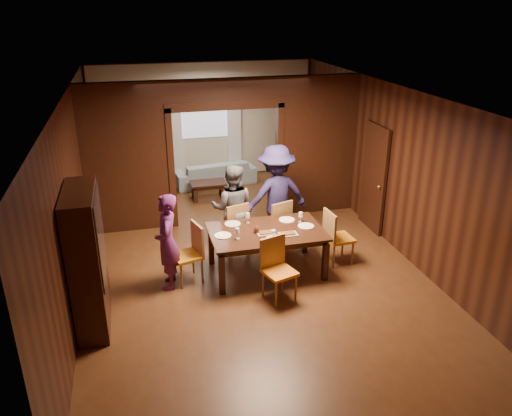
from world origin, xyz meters
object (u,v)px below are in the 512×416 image
object	(u,v)px
person_grey	(233,208)
person_navy	(276,196)
coffee_table	(208,190)
chair_far_l	(232,226)
chair_far_r	(275,224)
chair_near	(280,270)
chair_right	(339,237)
dining_table	(266,251)
sofa	(214,172)
hutch	(87,260)
chair_left	(187,254)
person_purple	(167,242)

from	to	relation	value
person_grey	person_navy	xyz separation A→B (m)	(0.83, 0.07, 0.13)
coffee_table	chair_far_l	world-z (taller)	chair_far_l
chair_far_r	chair_near	world-z (taller)	same
person_navy	chair_right	size ratio (longest dim) A/B	1.95
person_navy	dining_table	world-z (taller)	person_navy
sofa	hutch	distance (m)	6.01
dining_table	chair_left	world-z (taller)	chair_left
person_purple	chair_far_l	bearing A→B (deg)	134.86
chair_left	hutch	xyz separation A→B (m)	(-1.42, -0.83, 0.52)
coffee_table	sofa	bearing A→B (deg)	72.33
sofa	chair_right	bearing A→B (deg)	99.28
chair_near	chair_far_l	bearing A→B (deg)	84.29
person_navy	coffee_table	distance (m)	2.80
sofa	chair_near	xyz separation A→B (m)	(0.06, -5.40, 0.19)
person_purple	hutch	size ratio (longest dim) A/B	0.78
dining_table	chair_far_l	size ratio (longest dim) A/B	1.92
sofa	dining_table	size ratio (longest dim) A/B	1.07
coffee_table	hutch	bearing A→B (deg)	-118.11
sofa	chair_far_r	bearing A→B (deg)	89.39
hutch	chair_left	bearing A→B (deg)	30.23
person_grey	chair_left	distance (m)	1.36
person_purple	person_grey	distance (m)	1.60
chair_far_r	hutch	bearing A→B (deg)	7.96
person_grey	sofa	size ratio (longest dim) A/B	0.81
chair_far_r	hutch	distance (m)	3.55
person_grey	chair_far_l	bearing A→B (deg)	87.52
person_grey	chair_right	world-z (taller)	person_grey
person_navy	chair_near	distance (m)	1.98
person_grey	sofa	distance (m)	3.65
dining_table	hutch	world-z (taller)	hutch
sofa	person_navy	bearing A→B (deg)	90.92
person_purple	sofa	size ratio (longest dim) A/B	0.78
chair_far_r	dining_table	bearing A→B (deg)	45.17
person_purple	chair_far_l	distance (m)	1.57
chair_left	chair_far_l	bearing A→B (deg)	116.77
chair_left	chair_right	distance (m)	2.63
coffee_table	chair_far_r	bearing A→B (deg)	-74.13
person_purple	chair_far_l	size ratio (longest dim) A/B	1.61
chair_right	sofa	bearing A→B (deg)	12.58
chair_right	chair_far_l	distance (m)	1.91
sofa	hutch	world-z (taller)	hutch
sofa	dining_table	world-z (taller)	dining_table
sofa	coffee_table	bearing A→B (deg)	64.47
sofa	chair_far_r	size ratio (longest dim) A/B	2.06
chair_right	chair_far_r	xyz separation A→B (m)	(-0.92, 0.78, 0.00)
chair_left	chair_right	size ratio (longest dim) A/B	1.00
sofa	hutch	size ratio (longest dim) A/B	1.00
chair_far_r	chair_near	bearing A→B (deg)	56.71
person_purple	chair_near	world-z (taller)	person_purple
chair_right	hutch	size ratio (longest dim) A/B	0.48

